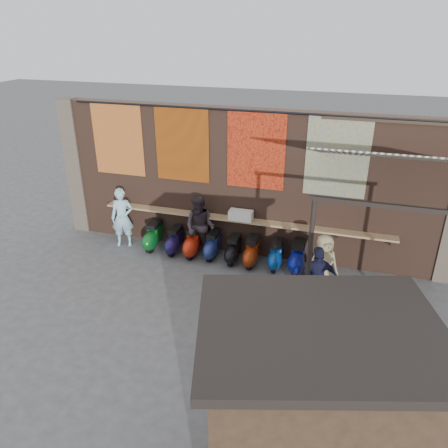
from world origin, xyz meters
name	(u,v)px	position (x,y,z in m)	size (l,w,h in m)	color
ground	(215,302)	(0.00, 0.00, 0.00)	(70.00, 70.00, 0.00)	#474749
brick_wall	(246,184)	(0.00, 2.70, 2.00)	(10.00, 0.40, 4.00)	brown
pier_left	(78,167)	(-5.20, 2.70, 2.00)	(0.50, 0.50, 4.00)	#4C4238
eating_counter	(242,220)	(0.00, 2.33, 1.10)	(8.00, 0.32, 0.05)	#9E7A51
shelf_box	(241,215)	(-0.02, 2.30, 1.25)	(0.63, 0.30, 0.26)	white
tapestry_redgold	(118,139)	(-3.60, 2.48, 3.00)	(1.50, 0.02, 2.00)	maroon
tapestry_sun	(182,145)	(-1.70, 2.48, 3.00)	(1.50, 0.02, 2.00)	#E45F0D
tapestry_orange	(256,151)	(0.30, 2.48, 3.00)	(1.50, 0.02, 2.00)	#BD3A17
tapestry_multi	(337,157)	(2.30, 2.48, 3.00)	(1.50, 0.02, 2.00)	#2A5F9A
hang_rail	(245,111)	(0.00, 2.47, 3.98)	(0.06, 0.06, 9.50)	black
scooter_stool_0	(154,236)	(-2.50, 2.03, 0.40)	(0.37, 0.83, 0.79)	#0C541C
scooter_stool_1	(175,241)	(-1.83, 1.99, 0.37)	(0.35, 0.78, 0.74)	#1A1246
scooter_stool_2	(194,242)	(-1.28, 2.01, 0.40)	(0.38, 0.85, 0.81)	#B4220D
scooter_stool_3	(213,245)	(-0.73, 2.04, 0.37)	(0.35, 0.78, 0.74)	navy
scooter_stool_4	(234,250)	(-0.11, 1.96, 0.36)	(0.34, 0.76, 0.72)	black
scooter_stool_5	(252,252)	(0.40, 1.96, 0.39)	(0.37, 0.81, 0.77)	maroon
scooter_stool_6	(276,255)	(1.04, 1.99, 0.37)	(0.35, 0.77, 0.74)	navy
scooter_stool_7	(297,257)	(1.60, 1.99, 0.40)	(0.38, 0.84, 0.80)	navy
diner_left	(122,218)	(-3.43, 2.00, 0.87)	(0.63, 0.41, 1.73)	#9DCFE4
diner_right	(200,227)	(-1.08, 2.00, 0.89)	(0.86, 0.67, 1.78)	#30252C
shopper_navy	(317,279)	(2.24, 0.43, 0.79)	(0.92, 0.38, 1.58)	#171733
shopper_grey	(365,321)	(3.27, -0.82, 0.79)	(1.02, 0.58, 1.57)	slate
shopper_tan	(323,265)	(2.30, 1.15, 0.76)	(0.75, 0.49, 1.53)	tan
market_stall	(311,419)	(2.56, -3.91, 1.36)	(2.51, 1.88, 2.71)	black
stall_roof	(321,330)	(2.56, -3.91, 2.77)	(2.81, 2.16, 0.12)	black
stall_sign	(303,332)	(2.29, -2.97, 1.97)	(1.20, 0.04, 0.50)	gold
stall_shelf	(298,384)	(2.29, -2.97, 0.99)	(2.08, 0.10, 0.06)	#473321
awning_canvas	(398,157)	(3.50, 0.90, 3.55)	(3.20, 3.40, 0.03)	beige
awning_ledger	(397,120)	(3.50, 2.49, 3.95)	(3.30, 0.08, 0.12)	#33261C
awning_header	(398,207)	(3.50, -0.60, 3.08)	(3.00, 0.08, 0.08)	black
awning_post_left	(308,272)	(2.10, -0.60, 1.55)	(0.09, 0.09, 3.10)	black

